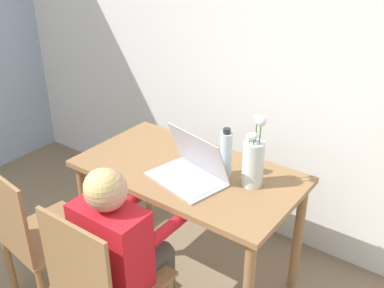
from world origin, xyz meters
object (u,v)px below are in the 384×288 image
Objects in this scene: chair_spare at (38,236)px; person_seated at (120,239)px; chair_occupied at (104,286)px; water_bottle at (226,154)px; flower_vase at (253,160)px; laptop at (191,168)px.

chair_spare is 0.55m from person_seated.
chair_occupied is 0.83m from water_bottle.
chair_occupied is at bearing 90.00° from person_seated.
person_seated is at bearing -103.78° from water_bottle.
flower_vase reaches higher than water_bottle.
person_seated is 2.42× the size of laptop.
water_bottle is at bearing -104.08° from person_seated.
chair_occupied is 1.00× the size of chair_spare.
chair_occupied and chair_spare have the same top height.
flower_vase is (0.30, 0.61, 0.21)m from person_seated.
chair_spare is (-0.51, 0.04, 0.00)m from chair_occupied.
person_seated is (-0.00, 0.12, 0.18)m from chair_occupied.
laptop is (0.54, 0.56, 0.32)m from chair_spare.
person_seated is 3.89× the size of water_bottle.
water_bottle is (0.66, 0.68, 0.38)m from chair_spare.
flower_vase reaches higher than chair_occupied.
person_seated is at bearing -164.85° from chair_spare.
chair_spare is at bearing 8.01° from person_seated.
water_bottle is (0.15, 0.72, 0.38)m from chair_occupied.
chair_spare is at bearing -121.17° from laptop.
flower_vase is at bearing -133.05° from chair_spare.
person_seated reaches higher than chair_occupied.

